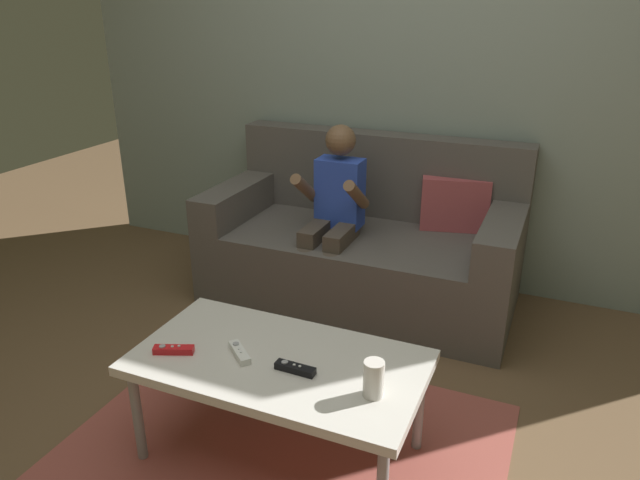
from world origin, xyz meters
The scene contains 10 objects.
ground_plane centered at (0.00, 0.00, 0.00)m, with size 8.31×8.31×0.00m, color brown.
wall_back centered at (0.00, 1.81, 1.25)m, with size 4.16×0.05×2.50m, color gray.
couch centered at (-0.12, 1.42, 0.30)m, with size 1.64×0.80×0.87m.
person_seated_on_couch centered at (-0.23, 1.23, 0.55)m, with size 0.34×0.41×0.97m.
coffee_table centered at (0.02, 0.10, 0.37)m, with size 1.00×0.54×0.41m.
area_rug centered at (0.02, 0.10, 0.00)m, with size 1.57×1.23×0.01m, color #9E4C42.
game_remote_white_near_edge centered at (-0.11, 0.06, 0.42)m, with size 0.13×0.12×0.03m.
game_remote_black_center centered at (0.11, 0.05, 0.42)m, with size 0.14×0.04×0.03m.
game_remote_red_far_corner centered at (-0.33, -0.01, 0.42)m, with size 0.14×0.09×0.03m.
soda_can centered at (0.39, 0.04, 0.47)m, with size 0.07×0.07×0.12m, color silver.
Camera 1 is at (0.84, -1.43, 1.55)m, focal length 33.18 mm.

